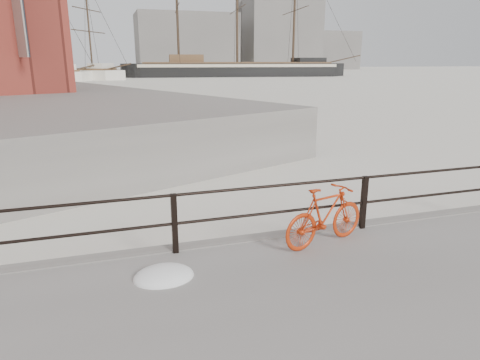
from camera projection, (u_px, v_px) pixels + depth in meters
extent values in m
imported|color=#BC2F0C|center=(325.00, 216.00, 7.18)|extent=(1.70, 0.70, 1.02)
ellipsoid|color=white|center=(163.00, 267.00, 6.14)|extent=(0.88, 0.69, 0.31)
cube|color=gray|center=(186.00, 43.00, 141.13)|extent=(32.00, 18.00, 18.00)
cube|color=gray|center=(279.00, 36.00, 155.12)|extent=(26.00, 20.00, 24.00)
cube|color=gray|center=(328.00, 51.00, 167.76)|extent=(20.00, 16.00, 14.00)
cylinder|color=gray|center=(240.00, 6.00, 153.21)|extent=(2.80, 2.80, 44.00)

